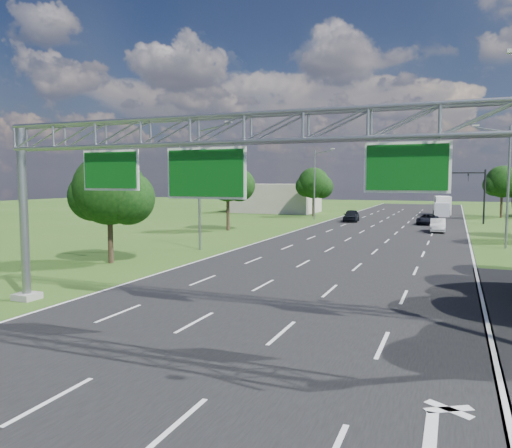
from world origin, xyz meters
The scene contains 16 objects.
ground centered at (0.00, 30.00, 0.00)m, with size 220.00×220.00×0.00m, color #2B5118.
road centered at (0.00, 30.00, 0.00)m, with size 18.00×180.00×0.02m, color black.
sign_gantry centered at (0.33, 12.00, 6.89)m, with size 23.50×1.00×9.56m.
traffic_signal centered at (7.48, 65.00, 5.17)m, with size 12.21×0.24×7.00m.
streetlight_l_near centered at (-11.30, 30.00, 5.58)m, with size 2.97×0.22×10.16m.
streetlight_l_far centered at (-11.30, 65.00, 5.58)m, with size 2.97×0.22×10.16m.
streetlight_r_mid centered at (11.30, 40.00, 5.58)m, with size 2.97×0.22×10.16m.
tree_verge_la centered at (-13.92, 22.04, 4.76)m, with size 5.76×4.80×7.40m.
tree_verge_lb centered at (-15.92, 45.04, 5.41)m, with size 5.76×4.80×8.06m.
tree_verge_lc centered at (-12.92, 70.04, 4.98)m, with size 5.76×4.80×7.62m.
tree_verge_re centered at (14.08, 78.04, 5.20)m, with size 5.76×4.80×7.84m.
building_left centered at (-22.00, 78.00, 2.50)m, with size 14.00×10.00×5.00m, color #A49A8A.
car_queue_b centered at (4.33, 61.51, 0.67)m, with size 2.23×4.84×1.35m, color black.
car_queue_c centered at (-5.57, 62.38, 0.82)m, with size 1.94×4.83×1.65m, color black.
car_queue_d centered at (5.86, 52.02, 0.73)m, with size 1.54×4.41×1.45m, color #B8B8B8.
box_truck centered at (5.60, 80.36, 1.46)m, with size 2.84×8.24×3.05m.
Camera 1 is at (7.54, -5.36, 5.56)m, focal length 35.00 mm.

